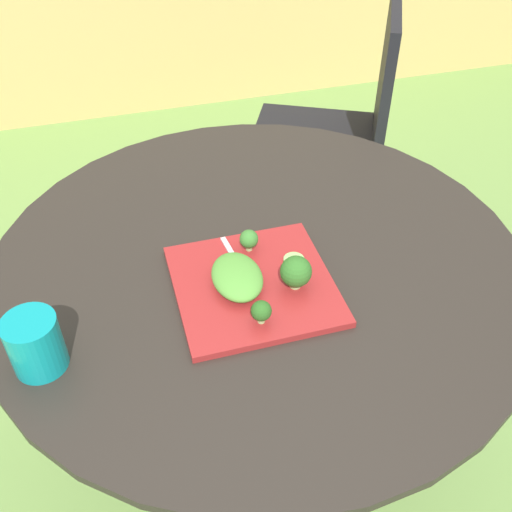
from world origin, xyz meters
The scene contains 11 objects.
ground_plane centered at (0.00, 0.00, 0.00)m, with size 12.00×12.00×0.00m, color #70994C.
patio_table centered at (0.00, 0.00, 0.50)m, with size 1.07×1.07×0.70m.
patio_chair centered at (0.52, 0.76, 0.53)m, with size 0.59×0.59×0.90m.
salad_plate centered at (-0.03, -0.08, 0.71)m, with size 0.29×0.29×0.01m, color maroon.
drinking_glass centered at (-0.42, -0.16, 0.75)m, with size 0.09×0.09×0.10m.
fork centered at (-0.05, -0.04, 0.72)m, with size 0.03×0.15×0.00m.
lettuce_mound centered at (-0.06, -0.08, 0.74)m, with size 0.09×0.13×0.04m, color #519338.
broccoli_floret_0 centered at (-0.05, -0.18, 0.74)m, with size 0.04×0.04×0.05m.
broccoli_floret_1 centered at (-0.02, 0.01, 0.74)m, with size 0.04×0.04×0.05m.
broccoli_floret_2 centered at (0.04, -0.11, 0.75)m, with size 0.06×0.06×0.07m.
cucumber_slice_0 centered at (0.06, -0.05, 0.72)m, with size 0.04×0.04×0.01m, color #8EB766.
Camera 1 is at (-0.25, -0.86, 1.49)m, focal length 42.09 mm.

